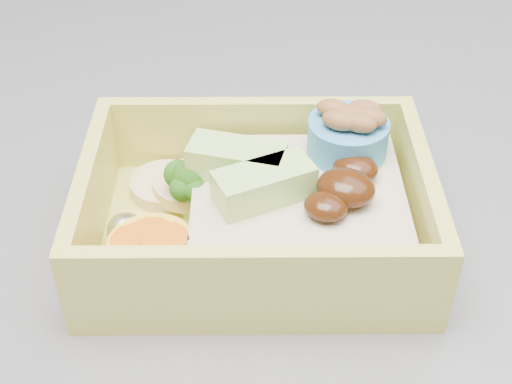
% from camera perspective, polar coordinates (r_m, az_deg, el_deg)
% --- Properties ---
extents(bento_box, '(0.23, 0.21, 0.07)m').
position_cam_1_polar(bento_box, '(0.41, 0.86, -1.19)').
color(bento_box, '#CFCA55').
rests_on(bento_box, island).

